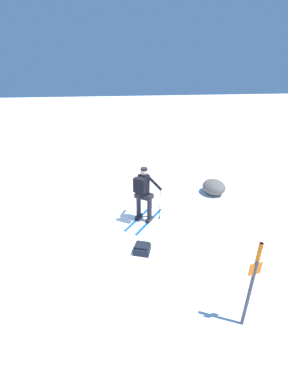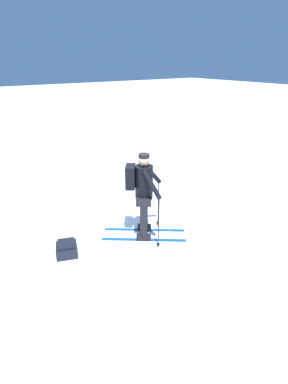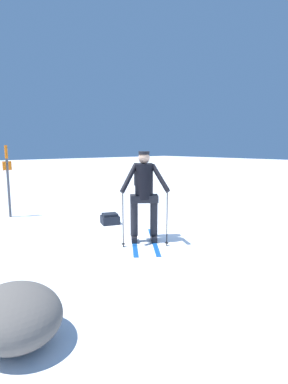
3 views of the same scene
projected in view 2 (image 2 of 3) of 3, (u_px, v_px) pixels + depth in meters
ground_plane at (118, 224)px, 6.84m from camera, size 80.00×80.00×0.00m
skier at (143, 190)px, 6.00m from camera, size 1.70×1.44×1.81m
dropped_backpack at (67, 249)px, 5.75m from camera, size 0.51×0.53×0.26m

